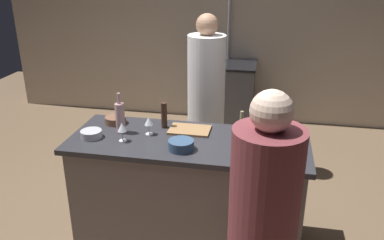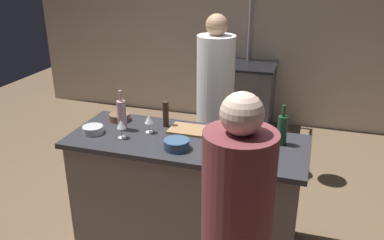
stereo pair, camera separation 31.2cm
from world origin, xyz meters
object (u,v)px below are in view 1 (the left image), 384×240
Objects in this scene: mixing_bowl_steel at (91,134)px; stove_range at (225,95)px; cutting_board at (190,130)px; wine_bottle_rose at (120,117)px; wine_bottle_green at (283,126)px; mixing_bowl_wooden at (116,120)px; wine_glass_near_left_guest at (122,128)px; wine_glass_near_right_guest at (149,122)px; mixing_bowl_blue at (181,145)px; chef at (206,109)px; pepper_mill at (164,115)px; wine_bottle_white at (241,136)px.

stove_range is at bearing 74.07° from mixing_bowl_steel.
cutting_board is 1.00× the size of wine_bottle_rose.
mixing_bowl_wooden is (-1.34, 0.07, -0.09)m from wine_bottle_green.
wine_glass_near_left_guest is at bearing -100.42° from stove_range.
cutting_board is 0.33m from wine_glass_near_right_guest.
mixing_bowl_wooden is (-0.64, 0.37, -0.01)m from mixing_bowl_blue.
chef is 0.84m from pepper_mill.
mixing_bowl_blue is (-0.70, -0.31, -0.08)m from wine_bottle_green.
mixing_bowl_wooden is (-0.63, 0.04, 0.02)m from cutting_board.
stove_range is 2.39m from mixing_bowl_wooden.
mixing_bowl_blue reaches higher than cutting_board.
chef is 0.82m from cutting_board.
cutting_board is at bearing -3.38° from mixing_bowl_wooden.
stove_range is 2.33m from pepper_mill.
mixing_bowl_blue is (0.01, -1.15, 0.14)m from chef.
wine_bottle_rose reaches higher than wine_bottle_white.
mixing_bowl_wooden is (-0.11, 0.16, -0.10)m from wine_bottle_rose.
wine_glass_near_right_guest is at bearing 44.65° from wine_glass_near_left_guest.
stove_range is at bearing 79.58° from wine_glass_near_left_guest.
wine_glass_near_left_guest is (-0.87, 0.00, -0.01)m from wine_bottle_white.
wine_bottle_green is at bearing 23.44° from mixing_bowl_blue.
wine_bottle_green is at bearing -49.90° from chef.
wine_bottle_green reaches higher than wine_glass_near_right_guest.
mixing_bowl_wooden is at bearing 163.09° from wine_bottle_white.
pepper_mill is 0.71m from wine_bottle_white.
mixing_bowl_wooden reaches higher than cutting_board.
mixing_bowl_blue is at bearing -30.36° from mixing_bowl_wooden.
mixing_bowl_steel is at bearing 179.13° from wine_bottle_white.
stove_range is at bearing 77.32° from wine_bottle_rose.
wine_bottle_white is (0.42, -0.28, 0.11)m from cutting_board.
wine_bottle_white is at bearing -12.46° from wine_glass_near_right_guest.
wine_glass_near_left_guest is 0.80× the size of mixing_bowl_blue.
wine_bottle_green is 2.07× the size of wine_glass_near_left_guest.
wine_bottle_green is 1.01m from wine_glass_near_right_guest.
wine_bottle_rose is (-0.52, -0.13, 0.12)m from cutting_board.
wine_bottle_rose reaches higher than wine_glass_near_right_guest.
mixing_bowl_wooden is (-0.34, 0.16, -0.08)m from wine_glass_near_right_guest.
mixing_bowl_steel is at bearing -170.58° from wine_bottle_green.
mixing_bowl_wooden is at bearing 119.42° from wine_glass_near_left_guest.
wine_bottle_green is 2.07× the size of wine_glass_near_right_guest.
wine_glass_near_left_guest is (0.07, -0.15, -0.02)m from wine_bottle_rose.
pepper_mill is 0.65× the size of wine_bottle_rose.
mixing_bowl_blue reaches higher than mixing_bowl_steel.
stove_range is 1.51m from chef.
chef is at bearing 90.11° from cutting_board.
mixing_bowl_blue is (0.22, -0.37, -0.07)m from pepper_mill.
stove_range is 5.22× the size of mixing_bowl_wooden.
wine_bottle_white is 1.10m from mixing_bowl_wooden.
wine_glass_near_right_guest is at bearing -25.62° from mixing_bowl_wooden.
stove_range is 2.50m from wine_glass_near_right_guest.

